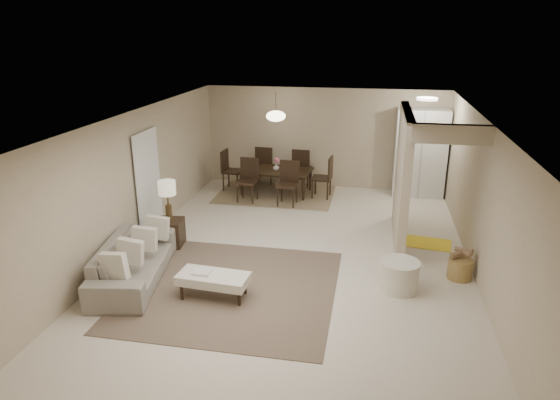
% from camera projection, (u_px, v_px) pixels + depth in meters
% --- Properties ---
extents(floor, '(9.00, 9.00, 0.00)m').
position_uv_depth(floor, '(295.00, 260.00, 8.81)').
color(floor, beige).
rests_on(floor, ground).
extents(ceiling, '(9.00, 9.00, 0.00)m').
position_uv_depth(ceiling, '(297.00, 119.00, 7.99)').
color(ceiling, white).
rests_on(ceiling, back_wall).
extents(back_wall, '(6.00, 0.00, 6.00)m').
position_uv_depth(back_wall, '(324.00, 138.00, 12.58)').
color(back_wall, tan).
rests_on(back_wall, floor).
extents(left_wall, '(0.00, 9.00, 9.00)m').
position_uv_depth(left_wall, '(131.00, 183.00, 8.93)').
color(left_wall, tan).
rests_on(left_wall, floor).
extents(right_wall, '(0.00, 9.00, 9.00)m').
position_uv_depth(right_wall, '(483.00, 204.00, 7.87)').
color(right_wall, tan).
rests_on(right_wall, floor).
extents(partition, '(0.15, 2.50, 2.50)m').
position_uv_depth(partition, '(402.00, 178.00, 9.24)').
color(partition, tan).
rests_on(partition, floor).
extents(doorway, '(0.04, 0.90, 2.04)m').
position_uv_depth(doorway, '(148.00, 186.00, 9.56)').
color(doorway, black).
rests_on(doorway, floor).
extents(pantry_cabinet, '(1.20, 0.55, 2.10)m').
position_uv_depth(pantry_cabinet, '(420.00, 153.00, 11.90)').
color(pantry_cabinet, silver).
rests_on(pantry_cabinet, floor).
extents(flush_light, '(0.44, 0.44, 0.05)m').
position_uv_depth(flush_light, '(427.00, 99.00, 10.57)').
color(flush_light, white).
rests_on(flush_light, ceiling).
extents(living_rug, '(3.20, 3.20, 0.01)m').
position_uv_depth(living_rug, '(232.00, 288.00, 7.85)').
color(living_rug, brown).
rests_on(living_rug, floor).
extents(sofa, '(2.38, 1.26, 0.66)m').
position_uv_depth(sofa, '(134.00, 261.00, 8.03)').
color(sofa, gray).
rests_on(sofa, floor).
extents(ottoman_bench, '(1.10, 0.57, 0.38)m').
position_uv_depth(ottoman_bench, '(213.00, 279.00, 7.51)').
color(ottoman_bench, silver).
rests_on(ottoman_bench, living_rug).
extents(side_table, '(0.51, 0.51, 0.51)m').
position_uv_depth(side_table, '(170.00, 233.00, 9.33)').
color(side_table, black).
rests_on(side_table, floor).
extents(table_lamp, '(0.32, 0.32, 0.76)m').
position_uv_depth(table_lamp, '(167.00, 191.00, 9.07)').
color(table_lamp, '#4D3B21').
rests_on(table_lamp, side_table).
extents(round_pouf, '(0.61, 0.61, 0.48)m').
position_uv_depth(round_pouf, '(399.00, 276.00, 7.75)').
color(round_pouf, silver).
rests_on(round_pouf, floor).
extents(wicker_basket, '(0.50, 0.50, 0.33)m').
position_uv_depth(wicker_basket, '(460.00, 269.00, 8.13)').
color(wicker_basket, olive).
rests_on(wicker_basket, floor).
extents(dining_rug, '(2.80, 2.10, 0.01)m').
position_uv_depth(dining_rug, '(276.00, 193.00, 12.35)').
color(dining_rug, '#8D7A57').
rests_on(dining_rug, floor).
extents(dining_table, '(1.78, 1.09, 0.60)m').
position_uv_depth(dining_table, '(276.00, 182.00, 12.26)').
color(dining_table, black).
rests_on(dining_table, dining_rug).
extents(dining_chairs, '(2.75, 2.08, 1.01)m').
position_uv_depth(dining_chairs, '(276.00, 174.00, 12.19)').
color(dining_chairs, black).
rests_on(dining_chairs, dining_rug).
extents(vase, '(0.18, 0.18, 0.16)m').
position_uv_depth(vase, '(276.00, 167.00, 12.13)').
color(vase, white).
rests_on(vase, dining_table).
extents(yellow_mat, '(1.03, 0.72, 0.01)m').
position_uv_depth(yellow_mat, '(425.00, 243.00, 9.51)').
color(yellow_mat, yellow).
rests_on(yellow_mat, floor).
extents(pendant_light, '(0.46, 0.46, 0.71)m').
position_uv_depth(pendant_light, '(276.00, 116.00, 11.73)').
color(pendant_light, '#4D3B21').
rests_on(pendant_light, ceiling).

